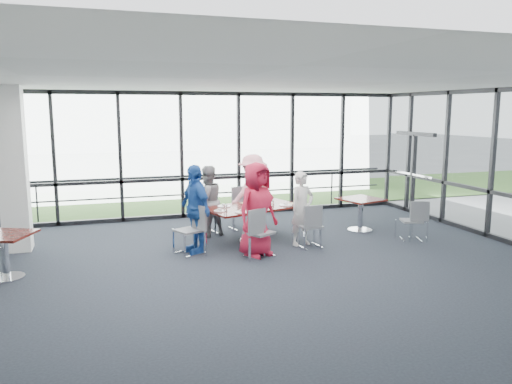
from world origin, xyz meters
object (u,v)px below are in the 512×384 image
object	(u,v)px
main_table	(252,212)
diner_near_left	(257,210)
chair_spare_r	(412,221)
diner_near_right	(302,209)
structural_column	(13,170)
side_table_left	(4,241)
chair_main_nl	(259,233)
chair_main_end	(189,230)
chair_spare_lb	(7,229)
chair_main_fl	(207,214)
chair_main_nr	(310,226)
diner_end	(195,209)
chair_main_fr	(241,209)
diner_far_left	(207,201)
diner_far_right	(253,193)
side_table_right	(361,204)

from	to	relation	value
main_table	diner_near_left	xyz separation A→B (m)	(-0.22, -1.04, 0.26)
chair_spare_r	diner_near_right	bearing A→B (deg)	-169.92
structural_column	side_table_left	bearing A→B (deg)	-88.57
side_table_left	diner_near_left	size ratio (longest dim) A/B	0.61
chair_main_nl	diner_near_left	bearing A→B (deg)	72.11
chair_main_nl	chair_main_end	xyz separation A→B (m)	(-1.22, 0.59, -0.00)
main_table	chair_spare_lb	size ratio (longest dim) A/B	2.75
diner_near_right	chair_main_fl	distance (m)	2.23
diner_near_left	structural_column	bearing A→B (deg)	131.39
chair_main_nr	main_table	bearing A→B (deg)	135.70
side_table_left	chair_main_nr	xyz separation A→B (m)	(5.52, 0.22, -0.19)
diner_near_left	diner_end	bearing A→B (deg)	124.23
chair_main_fr	chair_spare_r	size ratio (longest dim) A/B	1.11
structural_column	diner_far_left	world-z (taller)	structural_column
diner_far_right	chair_main_nl	distance (m)	2.16
diner_far_left	chair_main_nr	bearing A→B (deg)	118.81
chair_main_end	chair_spare_lb	distance (m)	3.67
chair_main_end	chair_spare_r	bearing A→B (deg)	60.27
structural_column	chair_main_end	distance (m)	3.61
structural_column	diner_far_right	xyz separation A→B (m)	(4.90, 0.15, -0.72)
structural_column	main_table	size ratio (longest dim) A/B	1.42
diner_near_left	chair_main_end	xyz separation A→B (m)	(-1.20, 0.50, -0.43)
diner_near_left	chair_main_fr	distance (m)	2.25
chair_spare_lb	chair_main_fr	bearing A→B (deg)	-159.05
diner_far_right	chair_spare_lb	world-z (taller)	diner_far_right
diner_far_right	chair_spare_lb	size ratio (longest dim) A/B	2.14
diner_end	chair_spare_lb	bearing A→B (deg)	-127.77
structural_column	chair_spare_r	xyz separation A→B (m)	(7.84, -1.74, -1.18)
chair_main_end	chair_main_nr	bearing A→B (deg)	59.31
structural_column	diner_near_right	bearing A→B (deg)	-13.90
structural_column	chair_main_end	bearing A→B (deg)	-22.55
diner_end	chair_spare_r	distance (m)	4.58
diner_far_left	chair_main_nl	size ratio (longest dim) A/B	1.67
diner_near_right	diner_far_left	world-z (taller)	diner_far_left
diner_near_left	chair_main_nl	size ratio (longest dim) A/B	1.92
chair_main_fr	chair_spare_r	world-z (taller)	chair_main_fr
diner_end	side_table_right	bearing A→B (deg)	81.64
main_table	diner_near_left	size ratio (longest dim) A/B	1.26
diner_far_left	chair_main_end	bearing A→B (deg)	42.28
diner_near_left	diner_far_left	bearing A→B (deg)	81.98
diner_far_right	chair_main_fl	distance (m)	1.16
main_table	chair_main_nl	distance (m)	1.16
diner_far_right	chair_main_nr	distance (m)	1.89
main_table	chair_main_fl	bearing A→B (deg)	113.11
diner_end	side_table_left	bearing A→B (deg)	-96.59
chair_spare_r	main_table	bearing A→B (deg)	-177.23
chair_main_end	diner_near_left	bearing A→B (deg)	42.63
diner_far_right	chair_spare_lb	bearing A→B (deg)	-19.80
diner_near_right	chair_spare_r	world-z (taller)	diner_near_right
structural_column	diner_end	bearing A→B (deg)	-20.16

